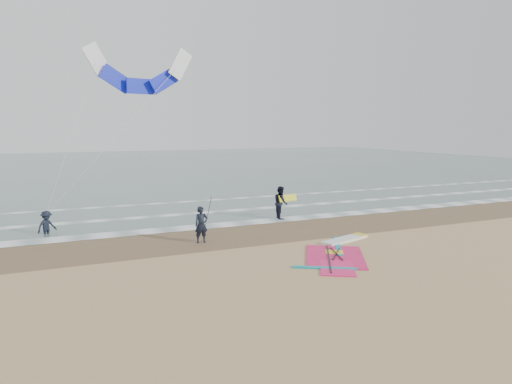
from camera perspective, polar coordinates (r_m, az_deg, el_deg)
name	(u,v)px	position (r m, az deg, el deg)	size (l,w,h in m)	color
ground	(345,261)	(18.50, 11.08, -8.50)	(120.00, 120.00, 0.00)	tan
sea_water	(141,166)	(63.60, -14.16, 3.17)	(120.00, 80.00, 0.02)	#47605E
wet_sand_band	(278,230)	(23.52, 2.78, -4.76)	(120.00, 5.00, 0.01)	brown
foam_waterline	(246,214)	(27.48, -1.31, -2.81)	(120.00, 9.15, 0.02)	white
windsurf_rig	(339,252)	(19.71, 10.35, -7.33)	(5.63, 5.33, 0.14)	white
person_standing	(201,225)	(20.96, -6.85, -4.07)	(0.61, 0.40, 1.68)	black
person_walking	(281,203)	(26.20, 3.11, -1.32)	(0.92, 0.72, 1.89)	black
person_wading	(46,219)	(24.62, -24.74, -3.11)	(0.99, 0.57, 1.53)	black
held_pole	(207,216)	(20.96, -6.08, -2.96)	(0.17, 0.86, 1.82)	black
carried_kiteboard	(288,198)	(26.25, 4.00, -0.76)	(1.30, 0.51, 0.39)	yellow
surf_kite	(140,74)	(28.38, -14.30, 14.06)	(8.61, 3.99, 9.01)	white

